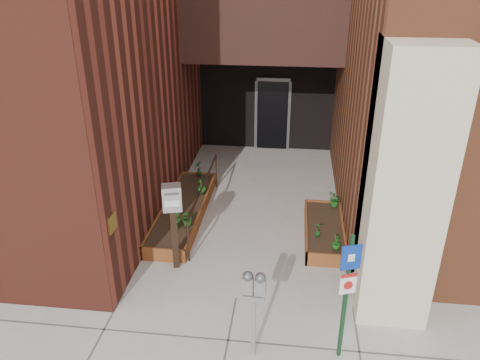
% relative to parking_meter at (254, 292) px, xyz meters
% --- Properties ---
extents(ground, '(80.00, 80.00, 0.00)m').
position_rel_parking_meter_xyz_m(ground, '(-0.41, 1.22, -1.15)').
color(ground, '#9E9991').
rests_on(ground, ground).
extents(planter_left, '(0.90, 3.60, 0.30)m').
position_rel_parking_meter_xyz_m(planter_left, '(-1.96, 3.92, -1.02)').
color(planter_left, brown).
rests_on(planter_left, ground).
extents(planter_right, '(0.80, 2.20, 0.30)m').
position_rel_parking_meter_xyz_m(planter_right, '(1.19, 3.42, -1.02)').
color(planter_right, brown).
rests_on(planter_right, ground).
extents(handrail, '(0.04, 3.34, 0.90)m').
position_rel_parking_meter_xyz_m(handrail, '(-1.46, 3.87, -0.40)').
color(handrail, black).
rests_on(handrail, ground).
extents(parking_meter, '(0.34, 0.17, 1.49)m').
position_rel_parking_meter_xyz_m(parking_meter, '(0.00, 0.00, 0.00)').
color(parking_meter, gray).
rests_on(parking_meter, ground).
extents(sign_post, '(0.28, 0.11, 2.10)m').
position_rel_parking_meter_xyz_m(sign_post, '(1.28, 0.12, 0.14)').
color(sign_post, '#13351B').
rests_on(sign_post, ground).
extents(payment_dropbox, '(0.40, 0.34, 1.73)m').
position_rel_parking_meter_xyz_m(payment_dropbox, '(-1.66, 2.02, 0.10)').
color(payment_dropbox, black).
rests_on(payment_dropbox, ground).
extents(shrub_left_a, '(0.40, 0.40, 0.34)m').
position_rel_parking_meter_xyz_m(shrub_left_a, '(-1.66, 3.08, -0.68)').
color(shrub_left_a, '#1E5418').
rests_on(shrub_left_a, planter_left).
extents(shrub_left_b, '(0.26, 0.26, 0.40)m').
position_rel_parking_meter_xyz_m(shrub_left_b, '(-1.88, 2.97, -0.65)').
color(shrub_left_b, '#194E16').
rests_on(shrub_left_b, planter_left).
extents(shrub_left_c, '(0.29, 0.29, 0.36)m').
position_rel_parking_meter_xyz_m(shrub_left_c, '(-1.66, 4.58, -0.67)').
color(shrub_left_c, '#1C5518').
rests_on(shrub_left_c, planter_left).
extents(shrub_left_d, '(0.25, 0.25, 0.40)m').
position_rel_parking_meter_xyz_m(shrub_left_d, '(-1.92, 5.52, -0.65)').
color(shrub_left_d, '#164F1B').
rests_on(shrub_left_d, planter_left).
extents(shrub_right_a, '(0.19, 0.19, 0.30)m').
position_rel_parking_meter_xyz_m(shrub_right_a, '(1.36, 2.52, -0.70)').
color(shrub_right_a, '#195317').
rests_on(shrub_right_a, planter_right).
extents(shrub_right_b, '(0.19, 0.19, 0.33)m').
position_rel_parking_meter_xyz_m(shrub_right_b, '(1.03, 2.93, -0.69)').
color(shrub_right_b, '#1A5B1E').
rests_on(shrub_right_b, planter_right).
extents(shrub_right_c, '(0.40, 0.40, 0.34)m').
position_rel_parking_meter_xyz_m(shrub_right_c, '(1.44, 4.26, -0.68)').
color(shrub_right_c, '#1E631C').
rests_on(shrub_right_c, planter_right).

